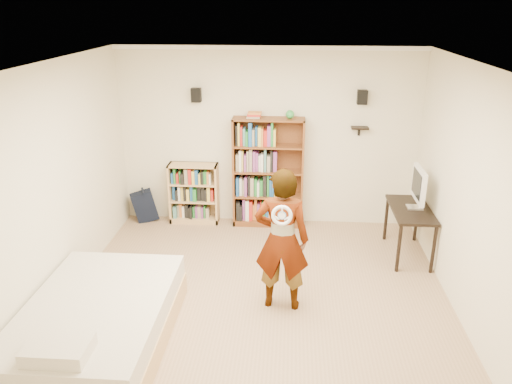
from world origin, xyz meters
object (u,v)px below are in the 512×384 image
Objects in this scene: tall_bookshelf at (268,173)px; daybed at (97,319)px; computer_desk at (408,232)px; person at (282,240)px; low_bookshelf at (194,193)px.

daybed is (-1.56, -3.09, -0.53)m from tall_bookshelf.
tall_bookshelf is 3.50m from daybed.
computer_desk is 2.22m from person.
tall_bookshelf is at bearing -79.34° from person.
low_bookshelf is 2.68m from person.
person is at bearing -83.33° from tall_bookshelf.
tall_bookshelf is at bearing -0.64° from low_bookshelf.
daybed is at bearing -148.06° from computer_desk.
low_bookshelf is 0.45× the size of daybed.
computer_desk is 4.15m from daybed.
tall_bookshelf is 2.25m from person.
tall_bookshelf reaches higher than low_bookshelf.
daybed is 2.07m from person.
daybed is at bearing 29.05° from person.
computer_desk is 0.48× the size of daybed.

